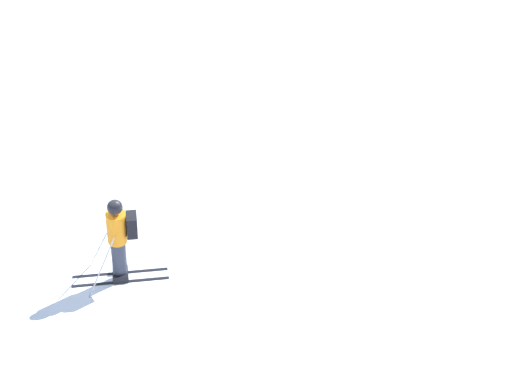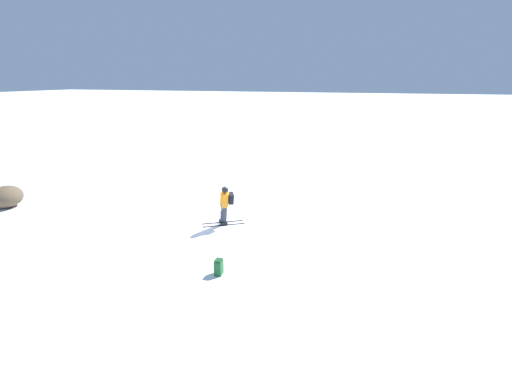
{
  "view_description": "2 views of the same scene",
  "coord_description": "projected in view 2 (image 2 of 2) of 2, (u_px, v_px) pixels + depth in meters",
  "views": [
    {
      "loc": [
        9.11,
        6.82,
        6.15
      ],
      "look_at": [
        -1.84,
        2.15,
        1.55
      ],
      "focal_mm": 50.0,
      "sensor_mm": 36.0,
      "label": 1
    },
    {
      "loc": [
        13.62,
        6.45,
        5.84
      ],
      "look_at": [
        -1.26,
        1.2,
        1.3
      ],
      "focal_mm": 28.0,
      "sensor_mm": 36.0,
      "label": 2
    }
  ],
  "objects": [
    {
      "name": "ground_plane",
      "position": [
        218.0,
        228.0,
        16.02
      ],
      "size": [
        300.0,
        300.0,
        0.0
      ],
      "primitive_type": "plane",
      "color": "white"
    },
    {
      "name": "spare_backpack",
      "position": [
        219.0,
        267.0,
        12.23
      ],
      "size": [
        0.32,
        0.25,
        0.5
      ],
      "rotation": [
        0.0,
        0.0,
        3.25
      ],
      "color": "#236633",
      "rests_on": "ground"
    },
    {
      "name": "skier",
      "position": [
        225.0,
        204.0,
        15.94
      ],
      "size": [
        1.52,
        1.68,
        1.8
      ],
      "rotation": [
        0.0,
        0.0,
        0.6
      ],
      "color": "black",
      "rests_on": "ground"
    },
    {
      "name": "exposed_boulder_0",
      "position": [
        6.0,
        197.0,
        18.53
      ],
      "size": [
        1.55,
        1.32,
        1.01
      ],
      "primitive_type": "ellipsoid",
      "color": "brown",
      "rests_on": "ground"
    }
  ]
}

